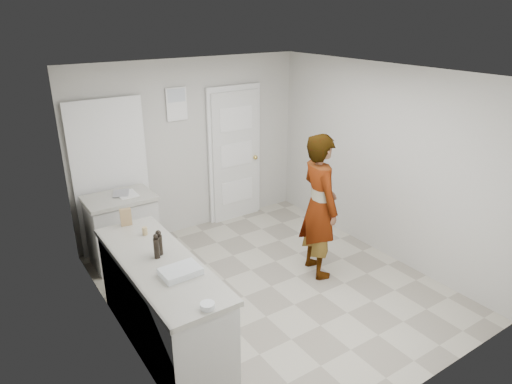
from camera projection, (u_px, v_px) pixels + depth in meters
ground at (271, 286)px, 5.48m from camera, size 4.00×4.00×0.00m
room_shell at (183, 165)px, 6.52m from camera, size 4.00×4.00×4.00m
main_counter at (163, 305)px, 4.42m from camera, size 0.64×1.96×0.93m
side_counter at (123, 232)px, 5.87m from camera, size 0.84×0.61×0.93m
person at (319, 206)px, 5.48m from camera, size 0.57×0.74×1.79m
cake_mix_box at (126, 217)px, 4.90m from camera, size 0.12×0.07×0.19m
spice_jar at (145, 231)px, 4.71m from camera, size 0.05×0.05×0.08m
oil_cruet_a at (159, 243)px, 4.30m from camera, size 0.06×0.06×0.25m
oil_cruet_b at (156, 247)px, 4.24m from camera, size 0.06×0.06×0.25m
baking_dish at (180, 272)px, 4.00m from camera, size 0.35×0.25×0.06m
egg_bowl at (207, 306)px, 3.55m from camera, size 0.12×0.12×0.05m
papers at (127, 194)px, 5.75m from camera, size 0.23×0.30×0.01m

